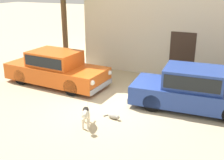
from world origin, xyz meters
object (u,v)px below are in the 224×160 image
Objects in this scene: parked_sedan_second at (193,89)px; stray_cat at (113,116)px; stray_dog_spotted at (86,113)px; parked_sedan_nearest at (56,68)px.

stray_cat is at bearing -142.27° from parked_sedan_second.
stray_dog_spotted is at bearing -112.77° from stray_cat.
parked_sedan_nearest reaches higher than stray_cat.
stray_dog_spotted is (2.95, -2.75, -0.28)m from parked_sedan_nearest.
parked_sedan_nearest is 7.73× the size of stray_cat.
parked_sedan_nearest is at bearing 164.50° from stray_cat.
parked_sedan_second is 4.54× the size of stray_dog_spotted.
stray_cat is at bearing 118.65° from stray_dog_spotted.
stray_cat is (0.57, 0.77, -0.35)m from stray_dog_spotted.
parked_sedan_second is 3.81m from stray_dog_spotted.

